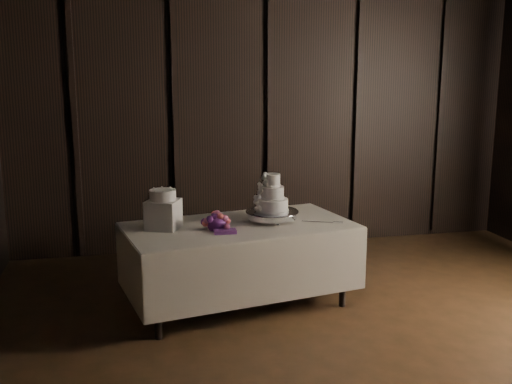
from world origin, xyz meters
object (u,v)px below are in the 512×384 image
object	(u,v)px
wedding_cake	(270,197)
box_pedestal	(163,214)
display_table	(240,262)
small_cake	(163,195)
bouquet	(217,222)
cake_stand	(272,216)

from	to	relation	value
wedding_cake	box_pedestal	bearing A→B (deg)	177.47
display_table	small_cake	distance (m)	0.92
small_cake	wedding_cake	bearing A→B (deg)	2.24
bouquet	box_pedestal	xyz separation A→B (m)	(-0.44, 0.15, 0.06)
bouquet	small_cake	world-z (taller)	small_cake
cake_stand	wedding_cake	world-z (taller)	wedding_cake
cake_stand	display_table	bearing A→B (deg)	-166.64
wedding_cake	box_pedestal	size ratio (longest dim) A/B	1.32
small_cake	box_pedestal	bearing A→B (deg)	0.00
small_cake	display_table	bearing A→B (deg)	-2.04
bouquet	cake_stand	bearing A→B (deg)	20.35
wedding_cake	bouquet	distance (m)	0.57
box_pedestal	cake_stand	bearing A→B (deg)	3.02
small_cake	cake_stand	bearing A→B (deg)	3.02
wedding_cake	bouquet	xyz separation A→B (m)	(-0.51, -0.19, -0.16)
cake_stand	bouquet	distance (m)	0.57
box_pedestal	small_cake	world-z (taller)	small_cake
display_table	box_pedestal	xyz separation A→B (m)	(-0.66, 0.02, 0.47)
wedding_cake	display_table	bearing A→B (deg)	-172.98
cake_stand	bouquet	world-z (taller)	bouquet
display_table	box_pedestal	world-z (taller)	box_pedestal
wedding_cake	box_pedestal	world-z (taller)	wedding_cake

